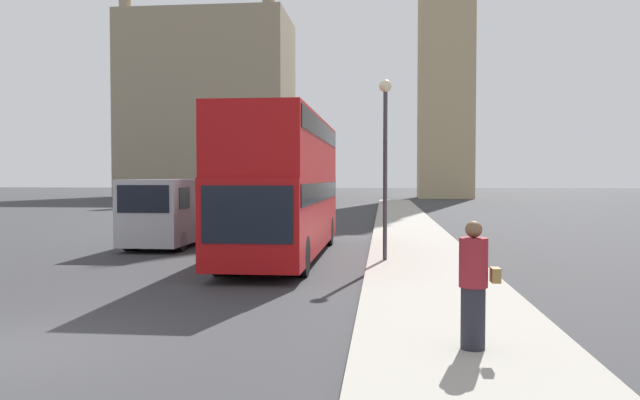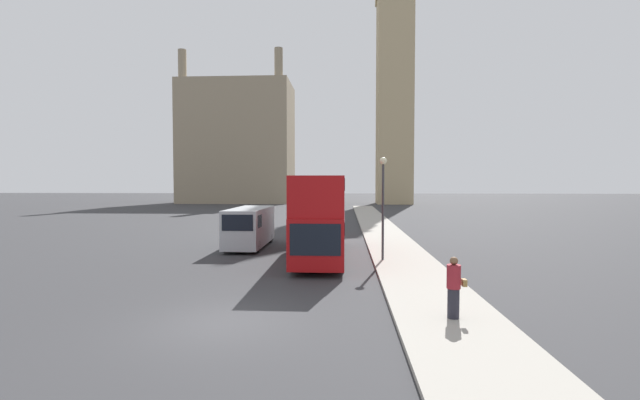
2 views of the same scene
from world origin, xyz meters
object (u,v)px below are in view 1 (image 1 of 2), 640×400
Objects in this scene: red_double_decker_bus at (284,181)px; street_lamp at (385,140)px; pedestrian at (474,285)px; white_van at (174,210)px.

street_lamp is (3.15, -1.35, 1.18)m from red_double_decker_bus.
pedestrian is 9.71m from street_lamp.
street_lamp is at bearing 97.37° from pedestrian.
white_van is 16.59m from pedestrian.
red_double_decker_bus is 2.08× the size of street_lamp.
red_double_decker_bus is 1.73× the size of white_van.
street_lamp is at bearing -23.17° from red_double_decker_bus.
street_lamp is at bearing -30.41° from white_van.
street_lamp reaches higher than pedestrian.
red_double_decker_bus reaches higher than pedestrian.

